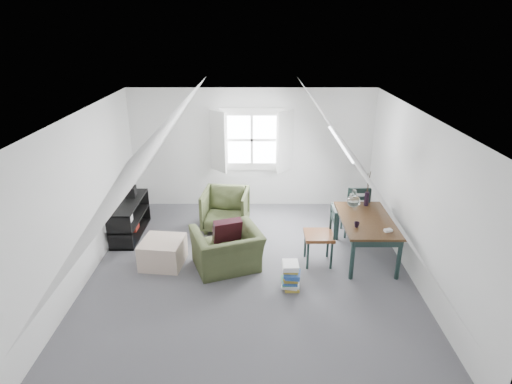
{
  "coord_description": "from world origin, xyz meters",
  "views": [
    {
      "loc": [
        0.1,
        -5.83,
        3.71
      ],
      "look_at": [
        0.09,
        0.6,
        1.14
      ],
      "focal_mm": 30.0,
      "sensor_mm": 36.0,
      "label": 1
    }
  ],
  "objects_px": {
    "armchair_far": "(226,228)",
    "dining_chair_far": "(356,209)",
    "magazine_stack": "(291,276)",
    "armchair_near": "(227,268)",
    "ottoman": "(163,252)",
    "dining_chair_near": "(321,234)",
    "dining_table": "(367,224)",
    "media_shelf": "(129,220)"
  },
  "relations": [
    {
      "from": "dining_table",
      "to": "dining_chair_near",
      "type": "distance_m",
      "value": 0.79
    },
    {
      "from": "armchair_near",
      "to": "magazine_stack",
      "type": "xyz_separation_m",
      "value": [
        0.98,
        -0.55,
        0.2
      ]
    },
    {
      "from": "media_shelf",
      "to": "magazine_stack",
      "type": "bearing_deg",
      "value": -29.33
    },
    {
      "from": "armchair_near",
      "to": "dining_chair_far",
      "type": "height_order",
      "value": "dining_chair_far"
    },
    {
      "from": "dining_table",
      "to": "dining_chair_far",
      "type": "xyz_separation_m",
      "value": [
        0.0,
        0.85,
        -0.11
      ]
    },
    {
      "from": "ottoman",
      "to": "magazine_stack",
      "type": "distance_m",
      "value": 2.14
    },
    {
      "from": "ottoman",
      "to": "dining_table",
      "type": "xyz_separation_m",
      "value": [
        3.34,
        0.22,
        0.41
      ]
    },
    {
      "from": "dining_table",
      "to": "media_shelf",
      "type": "bearing_deg",
      "value": 169.32
    },
    {
      "from": "dining_chair_far",
      "to": "dining_table",
      "type": "bearing_deg",
      "value": 96.12
    },
    {
      "from": "armchair_near",
      "to": "ottoman",
      "type": "xyz_separation_m",
      "value": [
        -1.05,
        0.12,
        0.22
      ]
    },
    {
      "from": "dining_chair_near",
      "to": "magazine_stack",
      "type": "distance_m",
      "value": 0.95
    },
    {
      "from": "ottoman",
      "to": "dining_table",
      "type": "distance_m",
      "value": 3.37
    },
    {
      "from": "dining_chair_near",
      "to": "ottoman",
      "type": "bearing_deg",
      "value": -88.78
    },
    {
      "from": "magazine_stack",
      "to": "armchair_near",
      "type": "bearing_deg",
      "value": 150.67
    },
    {
      "from": "ottoman",
      "to": "dining_table",
      "type": "bearing_deg",
      "value": 3.69
    },
    {
      "from": "armchair_far",
      "to": "dining_chair_near",
      "type": "bearing_deg",
      "value": -31.56
    },
    {
      "from": "armchair_near",
      "to": "media_shelf",
      "type": "distance_m",
      "value": 2.22
    },
    {
      "from": "armchair_far",
      "to": "dining_chair_far",
      "type": "xyz_separation_m",
      "value": [
        2.41,
        -0.26,
        0.52
      ]
    },
    {
      "from": "ottoman",
      "to": "dining_chair_near",
      "type": "bearing_deg",
      "value": 1.1
    },
    {
      "from": "dining_table",
      "to": "media_shelf",
      "type": "xyz_separation_m",
      "value": [
        -4.17,
        0.81,
        -0.33
      ]
    },
    {
      "from": "armchair_near",
      "to": "dining_table",
      "type": "distance_m",
      "value": 2.39
    },
    {
      "from": "dining_chair_near",
      "to": "magazine_stack",
      "type": "bearing_deg",
      "value": -36.58
    },
    {
      "from": "ottoman",
      "to": "dining_chair_near",
      "type": "height_order",
      "value": "dining_chair_near"
    },
    {
      "from": "armchair_near",
      "to": "ottoman",
      "type": "bearing_deg",
      "value": -26.94
    },
    {
      "from": "ottoman",
      "to": "magazine_stack",
      "type": "relative_size",
      "value": 1.6
    },
    {
      "from": "armchair_near",
      "to": "dining_chair_far",
      "type": "bearing_deg",
      "value": -173.21
    },
    {
      "from": "dining_chair_near",
      "to": "media_shelf",
      "type": "bearing_deg",
      "value": -105.89
    },
    {
      "from": "armchair_near",
      "to": "media_shelf",
      "type": "bearing_deg",
      "value": -51.84
    },
    {
      "from": "dining_table",
      "to": "dining_chair_near",
      "type": "relative_size",
      "value": 1.45
    },
    {
      "from": "ottoman",
      "to": "dining_chair_far",
      "type": "relative_size",
      "value": 0.65
    },
    {
      "from": "media_shelf",
      "to": "magazine_stack",
      "type": "height_order",
      "value": "media_shelf"
    },
    {
      "from": "armchair_near",
      "to": "media_shelf",
      "type": "relative_size",
      "value": 0.79
    },
    {
      "from": "magazine_stack",
      "to": "dining_chair_far",
      "type": "bearing_deg",
      "value": 53.08
    },
    {
      "from": "armchair_far",
      "to": "dining_chair_far",
      "type": "relative_size",
      "value": 0.86
    },
    {
      "from": "ottoman",
      "to": "media_shelf",
      "type": "relative_size",
      "value": 0.5
    },
    {
      "from": "dining_table",
      "to": "dining_chair_far",
      "type": "height_order",
      "value": "dining_chair_far"
    },
    {
      "from": "dining_chair_far",
      "to": "media_shelf",
      "type": "distance_m",
      "value": 4.17
    },
    {
      "from": "dining_chair_near",
      "to": "media_shelf",
      "type": "height_order",
      "value": "dining_chair_near"
    },
    {
      "from": "dining_chair_far",
      "to": "magazine_stack",
      "type": "height_order",
      "value": "dining_chair_far"
    },
    {
      "from": "armchair_far",
      "to": "armchair_near",
      "type": "bearing_deg",
      "value": -78.94
    },
    {
      "from": "armchair_far",
      "to": "ottoman",
      "type": "distance_m",
      "value": 1.63
    },
    {
      "from": "armchair_far",
      "to": "dining_chair_far",
      "type": "distance_m",
      "value": 2.48
    }
  ]
}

